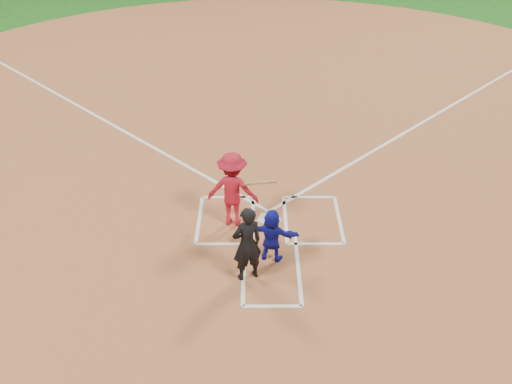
{
  "coord_description": "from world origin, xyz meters",
  "views": [
    {
      "loc": [
        -0.32,
        -10.57,
        7.5
      ],
      "look_at": [
        -0.3,
        -0.4,
        1.0
      ],
      "focal_mm": 40.0,
      "sensor_mm": 36.0,
      "label": 1
    }
  ],
  "objects_px": {
    "batter_at_plate": "(233,190)",
    "catcher": "(272,235)",
    "home_plate": "(269,219)",
    "umpire": "(247,244)"
  },
  "relations": [
    {
      "from": "home_plate",
      "to": "catcher",
      "type": "xyz_separation_m",
      "value": [
        0.01,
        -1.4,
        0.58
      ]
    },
    {
      "from": "catcher",
      "to": "batter_at_plate",
      "type": "distance_m",
      "value": 1.54
    },
    {
      "from": "home_plate",
      "to": "batter_at_plate",
      "type": "height_order",
      "value": "batter_at_plate"
    },
    {
      "from": "home_plate",
      "to": "umpire",
      "type": "relative_size",
      "value": 0.37
    },
    {
      "from": "home_plate",
      "to": "umpire",
      "type": "height_order",
      "value": "umpire"
    },
    {
      "from": "batter_at_plate",
      "to": "home_plate",
      "type": "bearing_deg",
      "value": 8.57
    },
    {
      "from": "catcher",
      "to": "batter_at_plate",
      "type": "relative_size",
      "value": 0.67
    },
    {
      "from": "catcher",
      "to": "umpire",
      "type": "height_order",
      "value": "umpire"
    },
    {
      "from": "batter_at_plate",
      "to": "catcher",
      "type": "bearing_deg",
      "value": -57.2
    },
    {
      "from": "batter_at_plate",
      "to": "umpire",
      "type": "bearing_deg",
      "value": -79.79
    }
  ]
}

